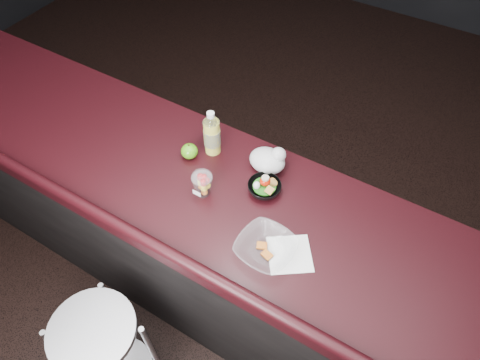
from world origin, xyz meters
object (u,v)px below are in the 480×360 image
Objects in this scene: fruit_cup at (202,183)px; takeout_bowl at (266,248)px; stool_left at (103,346)px; lemonade_bottle at (212,136)px; snack_bowl at (264,187)px; green_apple at (189,151)px.

fruit_cup reaches higher than takeout_bowl.
lemonade_bottle reaches higher than stool_left.
fruit_cup is at bearing -147.24° from snack_bowl.
lemonade_bottle reaches higher than fruit_cup.
fruit_cup is at bearing -40.05° from green_apple.
snack_bowl is (0.21, 0.14, -0.04)m from fruit_cup.
stool_left is 4.92× the size of snack_bowl.
takeout_bowl is at bearing -25.79° from green_apple.
lemonade_bottle is at bearing 143.46° from takeout_bowl.
green_apple is at bearing 139.95° from fruit_cup.
lemonade_bottle is 2.91× the size of green_apple.
takeout_bowl reaches higher than stool_left.
lemonade_bottle is at bearing 164.58° from snack_bowl.
takeout_bowl is (0.36, -0.11, -0.04)m from fruit_cup.
stool_left is at bearing -133.69° from takeout_bowl.
stool_left is 3.25× the size of lemonade_bottle.
stool_left is at bearing -114.60° from snack_bowl.
snack_bowl reaches higher than takeout_bowl.
lemonade_bottle is (0.04, 0.86, 0.58)m from stool_left.
takeout_bowl is (0.45, -0.34, -0.07)m from lemonade_bottle.
stool_left is 9.45× the size of green_apple.
fruit_cup is 0.38m from takeout_bowl.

